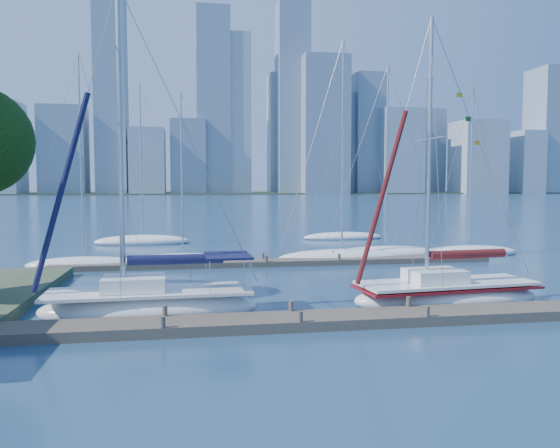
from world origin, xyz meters
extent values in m
plane|color=navy|center=(0.00, 0.00, 0.00)|extent=(700.00, 700.00, 0.00)
cube|color=#463C33|center=(0.00, 0.00, 0.20)|extent=(26.00, 2.00, 0.40)
cube|color=#463C33|center=(2.00, 16.00, 0.18)|extent=(30.00, 1.80, 0.36)
cube|color=#38472D|center=(0.00, 320.00, 0.00)|extent=(800.00, 100.00, 1.50)
ellipsoid|color=white|center=(-5.69, 2.74, 0.27)|extent=(9.20, 3.27, 1.60)
cube|color=white|center=(-5.69, 2.74, 1.01)|extent=(8.52, 3.01, 0.13)
cube|color=white|center=(-6.32, 2.72, 1.38)|extent=(2.62, 2.02, 0.59)
cylinder|color=silver|center=(-6.75, 2.71, 7.29)|extent=(0.19, 0.19, 12.45)
cylinder|color=silver|center=(-4.59, 2.78, 2.24)|extent=(4.31, 0.25, 0.11)
cylinder|color=#101337|center=(-4.59, 2.78, 2.34)|extent=(3.98, 0.55, 0.43)
cube|color=#101337|center=(-2.41, 2.85, 2.45)|extent=(2.00, 2.59, 0.09)
ellipsoid|color=white|center=(7.62, 2.76, 0.26)|extent=(9.06, 3.70, 1.55)
cube|color=white|center=(7.62, 2.76, 0.98)|extent=(8.39, 3.41, 0.12)
cube|color=white|center=(7.00, 2.70, 1.34)|extent=(2.64, 2.10, 0.57)
cylinder|color=silver|center=(6.59, 2.66, 6.94)|extent=(0.19, 0.19, 11.81)
cylinder|color=silver|center=(8.67, 2.86, 2.17)|extent=(4.17, 0.49, 0.10)
cylinder|color=#4C1210|center=(8.67, 2.86, 2.27)|extent=(3.87, 0.77, 0.41)
cube|color=maroon|center=(7.62, 2.76, 0.81)|extent=(8.59, 3.55, 0.10)
ellipsoid|color=white|center=(-10.96, 17.02, 0.19)|extent=(7.69, 3.65, 1.06)
cylinder|color=silver|center=(-10.96, 17.02, 7.45)|extent=(0.12, 0.12, 12.97)
ellipsoid|color=white|center=(-4.50, 17.68, 0.20)|extent=(8.35, 3.27, 1.08)
cylinder|color=silver|center=(-4.50, 17.68, 6.36)|extent=(0.12, 0.12, 10.76)
ellipsoid|color=white|center=(6.82, 17.42, 0.22)|extent=(9.63, 4.00, 1.23)
cylinder|color=silver|center=(6.82, 17.42, 8.40)|extent=(0.13, 0.13, 14.55)
ellipsoid|color=white|center=(10.60, 18.64, 0.23)|extent=(9.39, 4.21, 1.26)
cylinder|color=silver|center=(10.60, 18.64, 7.73)|extent=(0.14, 0.14, 13.18)
ellipsoid|color=white|center=(17.41, 18.66, 0.21)|extent=(8.25, 4.68, 1.14)
cylinder|color=silver|center=(17.41, 18.66, 7.03)|extent=(0.12, 0.12, 11.99)
ellipsoid|color=white|center=(-8.32, 31.06, 0.23)|extent=(8.90, 5.80, 1.25)
cylinder|color=silver|center=(-8.32, 31.06, 7.89)|extent=(0.14, 0.14, 13.50)
ellipsoid|color=white|center=(11.24, 32.42, 0.19)|extent=(8.20, 2.60, 1.06)
cylinder|color=silver|center=(11.24, 32.42, 6.15)|extent=(0.12, 0.12, 10.36)
cube|color=#869CAD|center=(-96.77, 283.96, 23.94)|extent=(14.04, 23.42, 47.87)
cube|color=slate|center=(-69.73, 287.50, 23.48)|extent=(23.67, 17.63, 46.96)
cube|color=#8992A5|center=(-47.55, 309.43, 18.43)|extent=(14.50, 17.61, 36.85)
cube|color=#869CAD|center=(-25.94, 284.92, 17.86)|extent=(18.61, 19.81, 35.71)
cube|color=slate|center=(-4.22, 286.68, 20.48)|extent=(19.05, 16.86, 40.96)
cube|color=#8992A5|center=(21.35, 289.48, 44.44)|extent=(18.26, 14.99, 88.87)
cube|color=#869CAD|center=(51.90, 304.67, 35.24)|extent=(17.04, 17.46, 70.48)
cube|color=slate|center=(70.99, 278.50, 38.06)|extent=(25.38, 18.95, 76.13)
cube|color=#8992A5|center=(91.42, 294.72, 29.31)|extent=(13.63, 17.11, 58.62)
cube|color=#869CAD|center=(115.77, 279.60, 24.19)|extent=(23.85, 18.80, 48.38)
cube|color=slate|center=(147.05, 309.52, 26.28)|extent=(15.99, 17.52, 52.55)
cube|color=#8992A5|center=(164.09, 278.94, 21.21)|extent=(26.00, 23.94, 42.42)
cube|color=#869CAD|center=(194.50, 279.05, 18.50)|extent=(14.86, 21.38, 37.00)
cube|color=slate|center=(213.93, 282.23, 37.53)|extent=(23.95, 23.60, 75.06)
cube|color=slate|center=(-45.00, 290.00, 57.07)|extent=(16.24, 18.00, 114.15)
cube|color=slate|center=(10.00, 290.00, 51.24)|extent=(18.36, 18.00, 102.48)
cube|color=slate|center=(55.00, 290.00, 53.49)|extent=(17.79, 18.00, 106.97)
cube|color=slate|center=(100.00, 290.00, 34.88)|extent=(17.29, 18.00, 69.76)
camera|label=1|loc=(-4.02, -20.42, 5.49)|focal=35.00mm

